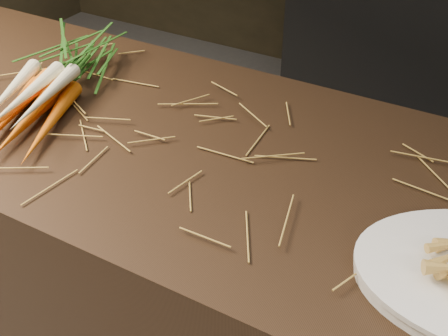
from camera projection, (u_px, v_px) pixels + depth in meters
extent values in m
cube|color=black|center=(237.00, 308.00, 1.36)|extent=(2.40, 0.70, 0.90)
cone|color=#D24600|center=(7.00, 118.00, 1.18)|extent=(0.14, 0.30, 0.04)
cone|color=#D24600|center=(28.00, 120.00, 1.17)|extent=(0.12, 0.30, 0.04)
cone|color=#D24600|center=(50.00, 123.00, 1.16)|extent=(0.15, 0.29, 0.04)
cone|color=#D24600|center=(12.00, 109.00, 1.15)|extent=(0.11, 0.30, 0.04)
cone|color=#D24600|center=(33.00, 111.00, 1.14)|extent=(0.14, 0.30, 0.04)
cone|color=beige|center=(9.00, 93.00, 1.15)|extent=(0.14, 0.27, 0.05)
cone|color=beige|center=(25.00, 96.00, 1.13)|extent=(0.11, 0.28, 0.04)
cone|color=beige|center=(45.00, 97.00, 1.14)|extent=(0.12, 0.28, 0.05)
ellipsoid|color=#2B611C|center=(78.00, 53.00, 1.35)|extent=(0.25, 0.30, 0.10)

